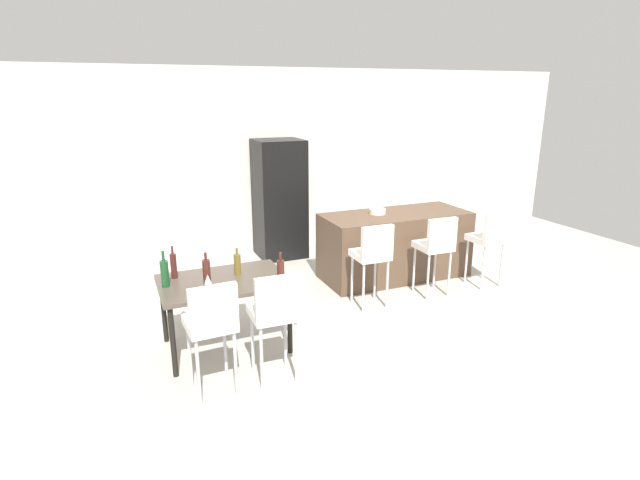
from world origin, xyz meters
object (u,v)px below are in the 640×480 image
Objects in this scene: kitchen_island at (395,245)px; wine_bottle_corner at (207,272)px; bar_chair_right at (490,236)px; potted_plant at (438,216)px; dining_table at (224,287)px; refrigerator at (279,199)px; dining_chair_far at (275,310)px; dining_chair_near at (211,321)px; wine_glass_middle at (208,280)px; wine_bottle_end at (237,264)px; wine_bottle_inner at (281,271)px; wine_bottle_left at (174,265)px; bar_chair_left at (373,252)px; wine_bottle_far at (165,273)px; fruit_bowl at (377,211)px; bar_chair_middle at (436,244)px.

wine_bottle_corner reaches higher than kitchen_island.
potted_plant is (0.88, 2.34, -0.34)m from bar_chair_right.
refrigerator reaches higher than dining_table.
bar_chair_right is at bearing 18.16° from dining_chair_far.
dining_chair_near is 0.56m from wine_glass_middle.
dining_table is 4.39× the size of wine_bottle_end.
wine_bottle_corner reaches higher than potted_plant.
wine_glass_middle is at bearing 131.91° from dining_chair_far.
dining_chair_far is 0.55m from wine_bottle_inner.
wine_bottle_left is at bearing -164.29° from kitchen_island.
kitchen_island is at bearing 22.32° from wine_bottle_end.
bar_chair_left is 2.93× the size of wine_bottle_far.
bar_chair_left is 4.61× the size of fruit_bowl.
bar_chair_middle is at bearing -180.00° from bar_chair_right.
wine_bottle_far is at bearing -175.99° from wine_bottle_end.
dining_table is at bearing 23.84° from wine_bottle_corner.
dining_chair_far is 1.19m from wine_bottle_far.
bar_chair_right is 3.82m from wine_bottle_corner.
bar_chair_left reaches higher than dining_table.
refrigerator is 1.73m from fruit_bowl.
bar_chair_left is 6.03× the size of wine_glass_middle.
wine_bottle_inner reaches higher than bar_chair_middle.
bar_chair_left is at bearing -121.92° from fruit_bowl.
wine_bottle_corner is (0.38, -0.12, -0.00)m from wine_bottle_far.
kitchen_island is 1.65× the size of dining_table.
bar_chair_middle and bar_chair_right have the same top height.
refrigerator reaches higher than potted_plant.
bar_chair_right is at bearing -47.67° from refrigerator.
wine_bottle_far reaches higher than dining_chair_near.
bar_chair_right is 1.74× the size of potted_plant.
bar_chair_right is at bearing -110.73° from potted_plant.
refrigerator reaches higher than bar_chair_left.
potted_plant is at bearing 53.38° from bar_chair_middle.
wine_bottle_end is at bearing 26.19° from wine_bottle_corner.
fruit_bowl is (2.85, 0.95, 0.08)m from wine_bottle_left.
wine_bottle_corner reaches higher than dining_chair_far.
bar_chair_right is 3.46m from wine_bottle_end.
dining_chair_far is at bearing -114.82° from wine_bottle_inner.
potted_plant is at bearing 34.66° from fruit_bowl.
kitchen_island is 6.25× the size of wine_bottle_corner.
potted_plant is at bearing 39.67° from kitchen_island.
dining_chair_near is 3.88m from refrigerator.
dining_table is 0.27m from wine_bottle_end.
dining_chair_far is 1.74× the size of potted_plant.
wine_bottle_end is 1.63× the size of wine_glass_middle.
dining_table is at bearing -4.51° from wine_bottle_far.
wine_bottle_corner reaches higher than fruit_bowl.
bar_chair_middle is at bearing -82.69° from kitchen_island.
fruit_bowl is at bearing 18.46° from wine_bottle_left.
fruit_bowl is 0.38× the size of potted_plant.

